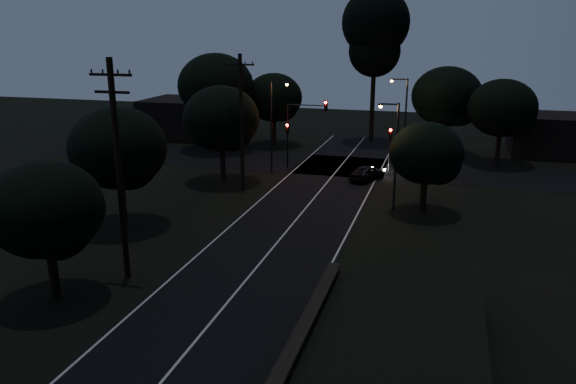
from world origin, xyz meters
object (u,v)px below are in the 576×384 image
Objects in this scene: signal_mast at (306,122)px; signal_right at (390,143)px; signal_left at (287,137)px; tall_pine at (375,32)px; streetlight_a at (273,120)px; streetlight_b at (403,116)px; utility_pole_far at (241,121)px; streetlight_c at (394,149)px; utility_pole_mid at (119,168)px; car at (367,173)px.

signal_right is at bearing -0.03° from signal_mast.
tall_pine is at bearing 69.54° from signal_left.
streetlight_a is (-9.91, -1.99, 1.80)m from signal_right.
tall_pine reaches higher than streetlight_b.
tall_pine is 4.05× the size of signal_left.
utility_pole_far is 1.40× the size of streetlight_c.
utility_pole_far reaches higher than streetlight_a.
tall_pine reaches higher than streetlight_a.
utility_pole_far is at bearing -111.11° from signal_mast.
utility_pole_far is 0.63× the size of tall_pine.
streetlight_c is at bearing -82.98° from signal_right.
utility_pole_mid is 19.15m from streetlight_c.
streetlight_a is at bearing -110.36° from tall_pine.
utility_pole_far is at bearing -143.00° from signal_right.
signal_mast is (1.69, 0.00, 1.50)m from signal_left.
signal_left is at bearing 180.00° from signal_right.
signal_right is (10.60, 24.99, -2.90)m from utility_pole_mid.
streetlight_a is at bearing -168.66° from signal_right.
streetlight_b is (4.31, -11.00, -7.34)m from tall_pine.
car is (2.06, -17.50, -11.32)m from tall_pine.
signal_right reaches higher than car.
car is at bearing -109.05° from streetlight_b.
tall_pine is 2.07× the size of streetlight_a.
utility_pole_far is 2.56× the size of signal_right.
signal_right is (10.60, 7.99, -2.65)m from utility_pole_far.
streetlight_a is 1.00× the size of streetlight_b.
signal_right is at bearing 37.00° from utility_pole_far.
utility_pole_mid is at bearing -90.00° from utility_pole_far.
streetlight_b is at bearing -68.62° from tall_pine.
utility_pole_far is 1.31× the size of streetlight_a.
signal_mast is 9.15m from streetlight_b.
tall_pine is at bearing 75.38° from signal_mast.
car is at bearing -18.02° from signal_left.
streetlight_c is at bearing 51.74° from utility_pole_mid.
signal_right is at bearing 0.00° from signal_left.
utility_pole_far reaches higher than car.
streetlight_b is at bearing 68.70° from utility_pole_mid.
signal_mast reaches higher than signal_right.
streetlight_c is 8.81m from car.
utility_pole_mid is at bearing -91.73° from streetlight_a.
car is (9.06, 22.50, -5.09)m from utility_pole_mid.
signal_left is at bearing 6.04° from car.
utility_pole_mid is at bearing -111.30° from streetlight_b.
signal_left is 1.00× the size of signal_right.
car is at bearing 31.24° from utility_pole_far.
tall_pine is at bearing 73.07° from utility_pole_far.
signal_left is 10.84m from streetlight_b.
tall_pine reaches higher than signal_right.
streetlight_b is at bearing 25.99° from signal_mast.
signal_right is 1.08× the size of car.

